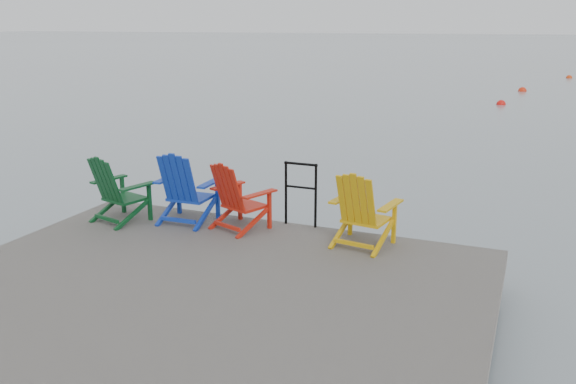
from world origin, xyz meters
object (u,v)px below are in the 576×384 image
at_px(handrail, 301,188).
at_px(buoy_d, 569,78).
at_px(chair_red, 238,196).
at_px(chair_yellow, 362,209).
at_px(buoy_b, 522,91).
at_px(chair_blue, 185,187).
at_px(chair_green, 117,189).
at_px(buoy_a, 501,105).

relative_size(handrail, buoy_d, 2.46).
height_order(chair_red, chair_yellow, chair_yellow).
bearing_deg(buoy_d, chair_red, -98.79).
bearing_deg(chair_red, handrail, 52.95).
bearing_deg(buoy_b, chair_red, -96.57).
bearing_deg(chair_yellow, handrail, 163.49).
bearing_deg(chair_blue, chair_yellow, -0.89).
distance_m(chair_green, buoy_d, 35.39).
distance_m(handrail, buoy_b, 24.93).
bearing_deg(handrail, chair_blue, -162.54).
bearing_deg(chair_green, handrail, 33.66).
height_order(chair_green, chair_red, chair_green).
xyz_separation_m(chair_blue, buoy_d, (6.12, 34.35, -1.02)).
height_order(handrail, chair_red, chair_red).
bearing_deg(chair_blue, buoy_a, 79.96).
bearing_deg(chair_green, chair_blue, 35.05).
bearing_deg(handrail, chair_red, -147.60).
distance_m(handrail, buoy_d, 34.19).
height_order(chair_green, buoy_a, chair_green).
distance_m(chair_blue, buoy_b, 25.59).
bearing_deg(chair_red, buoy_d, 101.75).
xyz_separation_m(chair_blue, chair_red, (0.81, 0.02, -0.04)).
distance_m(chair_green, buoy_b, 26.06).
bearing_deg(chair_green, buoy_d, 93.90).
distance_m(chair_blue, chair_red, 0.81).
bearing_deg(handrail, buoy_d, 82.31).
distance_m(chair_yellow, buoy_d, 34.54).
relative_size(buoy_a, buoy_d, 1.05).
bearing_deg(buoy_d, chair_green, -101.46).
height_order(chair_red, buoy_d, chair_red).
bearing_deg(buoy_d, buoy_b, -104.84).
xyz_separation_m(chair_yellow, buoy_b, (1.17, 25.29, -0.99)).
xyz_separation_m(handrail, buoy_d, (4.57, 33.86, -1.04)).
xyz_separation_m(chair_green, chair_yellow, (3.46, 0.34, 0.01)).
height_order(handrail, buoy_d, handrail).
bearing_deg(buoy_d, handrail, -97.69).
relative_size(chair_blue, buoy_a, 2.68).
xyz_separation_m(chair_green, buoy_a, (3.99, 19.82, -0.98)).
relative_size(chair_red, chair_yellow, 0.96).
height_order(handrail, chair_green, chair_green).
relative_size(handrail, chair_blue, 0.88).
xyz_separation_m(chair_red, chair_yellow, (1.74, -0.01, 0.02)).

